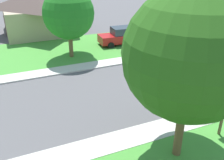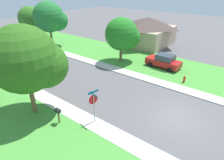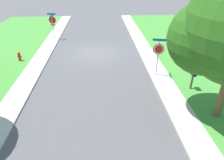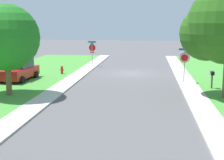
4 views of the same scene
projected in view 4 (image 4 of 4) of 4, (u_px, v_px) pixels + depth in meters
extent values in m
plane|color=#565456|center=(131.00, 73.00, 30.60)|extent=(120.00, 120.00, 0.00)
cube|color=beige|center=(41.00, 101.00, 19.39)|extent=(1.40, 56.00, 0.10)
cube|color=beige|center=(201.00, 106.00, 18.32)|extent=(1.40, 56.00, 0.10)
cylinder|color=#9E9EA3|center=(92.00, 55.00, 35.19)|extent=(0.07, 0.07, 2.60)
cylinder|color=red|center=(92.00, 48.00, 35.10)|extent=(0.75, 0.17, 0.76)
cylinder|color=white|center=(92.00, 48.00, 35.12)|extent=(0.66, 0.13, 0.67)
cylinder|color=red|center=(92.00, 48.00, 35.12)|extent=(0.54, 0.11, 0.55)
cube|color=#0F5B84|center=(92.00, 42.00, 34.94)|extent=(0.91, 0.19, 0.16)
cube|color=#0F5B84|center=(92.00, 44.00, 34.98)|extent=(0.19, 0.91, 0.16)
cube|color=red|center=(92.00, 52.00, 35.19)|extent=(0.44, 0.10, 0.14)
cylinder|color=#9E9EA3|center=(184.00, 67.00, 25.14)|extent=(0.07, 0.07, 2.60)
cylinder|color=red|center=(185.00, 58.00, 24.97)|extent=(0.75, 0.19, 0.76)
cylinder|color=white|center=(185.00, 58.00, 24.95)|extent=(0.65, 0.15, 0.67)
cylinder|color=red|center=(185.00, 58.00, 24.95)|extent=(0.54, 0.12, 0.55)
cube|color=#0F5B84|center=(185.00, 49.00, 24.90)|extent=(0.90, 0.22, 0.16)
cube|color=#0F5B84|center=(185.00, 52.00, 24.94)|extent=(0.22, 0.90, 0.16)
cube|color=red|center=(19.00, 73.00, 26.42)|extent=(2.05, 4.40, 0.76)
cube|color=#2D3842|center=(20.00, 64.00, 26.49)|extent=(1.72, 2.19, 0.68)
cylinder|color=black|center=(22.00, 80.00, 25.04)|extent=(0.28, 0.65, 0.64)
cylinder|color=black|center=(1.00, 80.00, 25.35)|extent=(0.28, 0.65, 0.64)
cylinder|color=black|center=(36.00, 75.00, 27.63)|extent=(0.28, 0.65, 0.64)
cylinder|color=black|center=(16.00, 74.00, 27.94)|extent=(0.28, 0.65, 0.64)
cylinder|color=brown|center=(8.00, 79.00, 20.81)|extent=(0.36, 0.36, 2.32)
sphere|color=#20731E|center=(6.00, 37.00, 20.36)|extent=(4.23, 4.23, 4.23)
sphere|color=#295E18|center=(207.00, 33.00, 20.62)|extent=(3.54, 3.54, 3.54)
cylinder|color=red|center=(62.00, 71.00, 29.70)|extent=(0.22, 0.22, 0.70)
sphere|color=red|center=(62.00, 67.00, 29.63)|extent=(0.22, 0.22, 0.22)
cylinder|color=red|center=(63.00, 70.00, 29.67)|extent=(0.10, 0.08, 0.08)
cylinder|color=red|center=(60.00, 70.00, 29.70)|extent=(0.10, 0.08, 0.08)
cube|color=brown|center=(212.00, 82.00, 23.08)|extent=(0.10, 0.10, 1.05)
cube|color=black|center=(212.00, 73.00, 22.96)|extent=(0.25, 0.48, 0.26)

